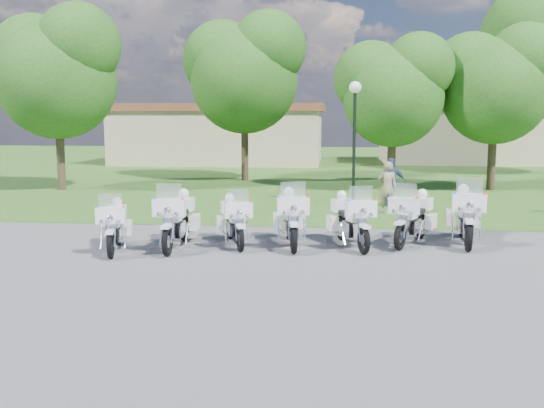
# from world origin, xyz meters

# --- Properties ---
(ground) EXTENTS (100.00, 100.00, 0.00)m
(ground) POSITION_xyz_m (0.00, 0.00, 0.00)
(ground) COLOR #4D4D52
(ground) RESTS_ON ground
(grass_lawn) EXTENTS (100.00, 48.00, 0.01)m
(grass_lawn) POSITION_xyz_m (0.00, 27.00, 0.00)
(grass_lawn) COLOR #27561B
(grass_lawn) RESTS_ON ground
(motorcycle_0) EXTENTS (1.06, 2.17, 1.48)m
(motorcycle_0) POSITION_xyz_m (-3.32, -0.50, 0.62)
(motorcycle_0) COLOR black
(motorcycle_0) RESTS_ON ground
(motorcycle_1) EXTENTS (0.84, 2.51, 1.68)m
(motorcycle_1) POSITION_xyz_m (-1.91, 0.04, 0.70)
(motorcycle_1) COLOR black
(motorcycle_1) RESTS_ON ground
(motorcycle_2) EXTENTS (1.17, 2.15, 1.49)m
(motorcycle_2) POSITION_xyz_m (-0.55, 0.49, 0.63)
(motorcycle_2) COLOR black
(motorcycle_2) RESTS_ON ground
(motorcycle_3) EXTENTS (1.05, 2.52, 1.69)m
(motorcycle_3) POSITION_xyz_m (0.89, 0.57, 0.71)
(motorcycle_3) COLOR black
(motorcycle_3) RESTS_ON ground
(motorcycle_4) EXTENTS (1.23, 2.33, 1.61)m
(motorcycle_4) POSITION_xyz_m (2.40, 0.59, 0.67)
(motorcycle_4) COLOR black
(motorcycle_4) RESTS_ON ground
(motorcycle_5) EXTENTS (1.41, 2.25, 1.62)m
(motorcycle_5) POSITION_xyz_m (4.00, 1.09, 0.68)
(motorcycle_5) COLOR black
(motorcycle_5) RESTS_ON ground
(motorcycle_6) EXTENTS (1.05, 2.62, 1.76)m
(motorcycle_6) POSITION_xyz_m (5.34, 1.27, 0.74)
(motorcycle_6) COLOR black
(motorcycle_6) RESTS_ON ground
(lamp_post) EXTENTS (0.44, 0.44, 4.50)m
(lamp_post) POSITION_xyz_m (2.69, 7.79, 3.37)
(lamp_post) COLOR black
(lamp_post) RESTS_ON ground
(tree_0) EXTENTS (6.04, 5.15, 8.05)m
(tree_0) POSITION_xyz_m (-10.14, 11.30, 5.32)
(tree_0) COLOR #38281C
(tree_0) RESTS_ON ground
(tree_1) EXTENTS (6.34, 5.41, 8.45)m
(tree_1) POSITION_xyz_m (-2.63, 16.32, 5.59)
(tree_1) COLOR #38281C
(tree_1) RESTS_ON ground
(tree_2) EXTENTS (5.10, 4.36, 6.81)m
(tree_2) POSITION_xyz_m (4.45, 12.56, 4.50)
(tree_2) COLOR #38281C
(tree_2) RESTS_ON ground
(tree_3) EXTENTS (5.42, 4.62, 7.22)m
(tree_3) POSITION_xyz_m (8.88, 13.16, 4.78)
(tree_3) COLOR #38281C
(tree_3) RESTS_ON ground
(building_west) EXTENTS (14.56, 8.32, 4.10)m
(building_west) POSITION_xyz_m (-6.00, 28.00, 2.07)
(building_west) COLOR tan
(building_west) RESTS_ON ground
(building_east) EXTENTS (11.44, 7.28, 4.10)m
(building_east) POSITION_xyz_m (11.00, 30.00, 2.07)
(building_east) COLOR tan
(building_east) RESTS_ON ground
(bystander_a) EXTENTS (0.65, 0.44, 1.74)m
(bystander_a) POSITION_xyz_m (3.77, 5.96, 0.87)
(bystander_a) COLOR gray
(bystander_a) RESTS_ON ground
(bystander_c) EXTENTS (1.04, 0.47, 1.75)m
(bystander_c) POSITION_xyz_m (4.05, 7.58, 0.88)
(bystander_c) COLOR #334F7C
(bystander_c) RESTS_ON ground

